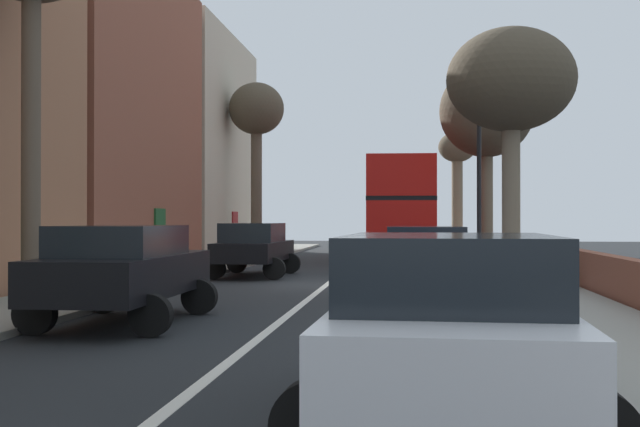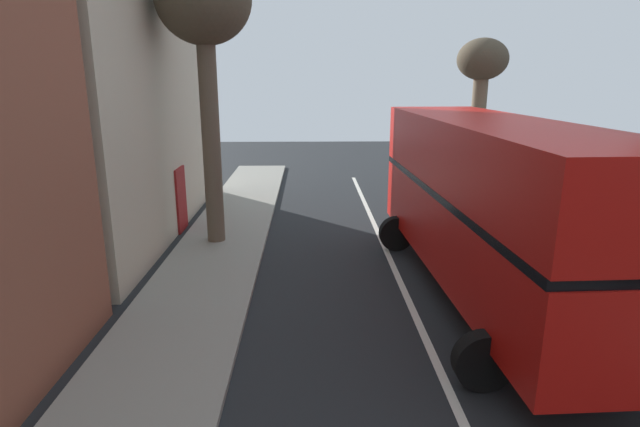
# 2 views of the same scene
# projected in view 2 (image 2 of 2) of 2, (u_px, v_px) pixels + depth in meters

# --- Properties ---
(double_decker_bus) EXTENTS (3.82, 10.26, 4.06)m
(double_decker_bus) POSITION_uv_depth(u_px,v_px,m) (489.00, 199.00, 11.11)
(double_decker_bus) COLOR red
(double_decker_bus) RESTS_ON ground
(street_tree_left_0) EXTENTS (2.63, 2.63, 8.13)m
(street_tree_left_0) POSITION_uv_depth(u_px,v_px,m) (204.00, 11.00, 13.79)
(street_tree_left_0) COLOR brown
(street_tree_left_0) RESTS_ON sidewalk_left
(street_tree_right_5) EXTENTS (2.03, 2.03, 6.34)m
(street_tree_right_5) POSITION_uv_depth(u_px,v_px,m) (481.00, 75.00, 20.43)
(street_tree_right_5) COLOR brown
(street_tree_right_5) RESTS_ON sidewalk_right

